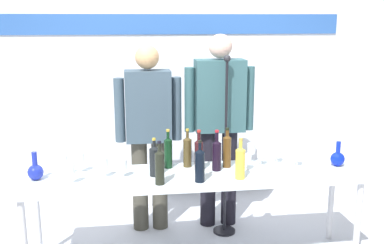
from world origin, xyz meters
name	(u,v)px	position (x,y,z in m)	size (l,w,h in m)	color
back_wall	(175,57)	(0.00, 1.47, 1.50)	(4.91, 0.11, 3.00)	silver
display_table	(195,181)	(0.00, 0.00, 0.68)	(2.58, 0.57, 0.74)	silver
decanter_blue_left	(36,171)	(-1.17, 0.03, 0.80)	(0.12, 0.12, 0.21)	#1B2A9F
decanter_blue_right	(338,158)	(1.16, 0.03, 0.80)	(0.11, 0.11, 0.20)	#0B21B8
presenter_left	(149,128)	(-0.32, 0.65, 0.95)	(0.58, 0.22, 1.67)	#3E3C32
presenter_right	(219,118)	(0.32, 0.65, 1.02)	(0.63, 0.22, 1.76)	black
wine_bottle_0	(227,150)	(0.28, 0.13, 0.88)	(0.07, 0.07, 0.32)	#523414
wine_bottle_1	(160,166)	(-0.28, -0.18, 0.87)	(0.07, 0.07, 0.32)	black
wine_bottle_2	(168,152)	(-0.19, 0.17, 0.87)	(0.06, 0.06, 0.31)	black
wine_bottle_3	(200,164)	(0.01, -0.17, 0.87)	(0.07, 0.07, 0.31)	black
wine_bottle_4	(199,153)	(0.04, 0.08, 0.87)	(0.07, 0.07, 0.32)	black
wine_bottle_5	(187,151)	(-0.03, 0.18, 0.87)	(0.07, 0.07, 0.31)	#44371A
wine_bottle_6	(154,160)	(-0.31, 0.00, 0.86)	(0.07, 0.07, 0.29)	black
wine_bottle_7	(217,154)	(0.18, 0.06, 0.87)	(0.07, 0.07, 0.32)	black
wine_bottle_8	(240,162)	(0.32, -0.15, 0.87)	(0.07, 0.07, 0.31)	gold
wine_glass_left_0	(80,159)	(-0.86, 0.15, 0.84)	(0.06, 0.06, 0.15)	white
wine_glass_left_1	(104,163)	(-0.68, 0.01, 0.85)	(0.06, 0.06, 0.15)	white
wine_glass_left_2	(70,168)	(-0.91, -0.09, 0.85)	(0.06, 0.06, 0.16)	white
wine_glass_left_3	(63,161)	(-0.98, 0.10, 0.85)	(0.06, 0.06, 0.16)	white
wine_glass_left_4	(123,165)	(-0.54, 0.00, 0.83)	(0.06, 0.06, 0.14)	white
wine_glass_right_0	(261,153)	(0.55, 0.12, 0.84)	(0.06, 0.06, 0.15)	white
wine_glass_right_1	(251,149)	(0.50, 0.23, 0.85)	(0.07, 0.07, 0.16)	white
wine_glass_right_2	(297,153)	(0.83, 0.06, 0.85)	(0.06, 0.06, 0.15)	white
wine_glass_right_3	(277,150)	(0.70, 0.17, 0.84)	(0.06, 0.06, 0.15)	white
wine_glass_right_4	(248,159)	(0.42, 0.04, 0.83)	(0.06, 0.06, 0.13)	white
microphone_stand	(225,176)	(0.34, 0.47, 0.54)	(0.20, 0.20, 1.60)	black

